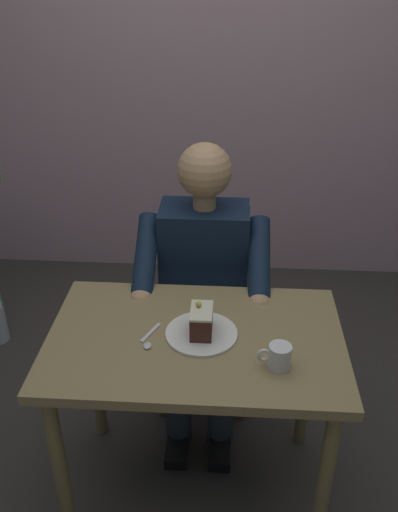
# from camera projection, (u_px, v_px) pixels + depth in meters

# --- Properties ---
(ground_plane) EXTENTS (14.00, 14.00, 0.00)m
(ground_plane) POSITION_uv_depth(u_px,v_px,m) (196.00, 484.00, 2.16)
(ground_plane) COLOR #3D3935
(cafe_rear_panel) EXTENTS (6.40, 0.12, 3.00)m
(cafe_rear_panel) POSITION_uv_depth(u_px,v_px,m) (217.00, 24.00, 2.95)
(cafe_rear_panel) COLOR #BC98A2
(cafe_rear_panel) RESTS_ON ground
(dining_table) EXTENTS (0.98, 0.62, 0.74)m
(dining_table) POSITION_uv_depth(u_px,v_px,m) (195.00, 361.00, 1.85)
(dining_table) COLOR olive
(dining_table) RESTS_ON ground
(chair) EXTENTS (0.42, 0.42, 0.90)m
(chair) POSITION_uv_depth(u_px,v_px,m) (205.00, 294.00, 2.46)
(chair) COLOR olive
(chair) RESTS_ON ground
(seated_person) EXTENTS (0.53, 0.58, 1.23)m
(seated_person) POSITION_uv_depth(u_px,v_px,m) (203.00, 287.00, 2.23)
(seated_person) COLOR #122136
(seated_person) RESTS_ON ground
(dessert_plate) EXTENTS (0.24, 0.24, 0.01)m
(dessert_plate) POSITION_uv_depth(u_px,v_px,m) (201.00, 334.00, 1.80)
(dessert_plate) COLOR white
(dessert_plate) RESTS_ON dining_table
(cake_slice) EXTENTS (0.07, 0.12, 0.11)m
(cake_slice) POSITION_uv_depth(u_px,v_px,m) (201.00, 321.00, 1.77)
(cake_slice) COLOR #45231A
(cake_slice) RESTS_ON dessert_plate
(coffee_cup) EXTENTS (0.11, 0.07, 0.08)m
(coffee_cup) POSITION_uv_depth(u_px,v_px,m) (279.00, 356.00, 1.64)
(coffee_cup) COLOR silver
(coffee_cup) RESTS_ON dining_table
(dessert_spoon) EXTENTS (0.06, 0.14, 0.01)m
(dessert_spoon) POSITION_uv_depth(u_px,v_px,m) (149.00, 340.00, 1.77)
(dessert_spoon) COLOR silver
(dessert_spoon) RESTS_ON dining_table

